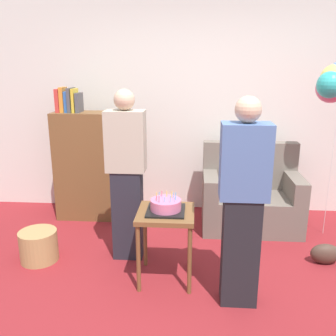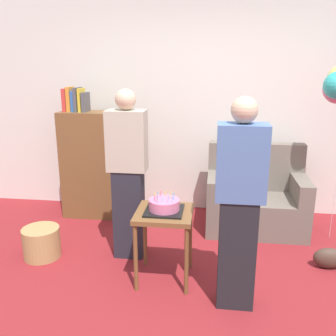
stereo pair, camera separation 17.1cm
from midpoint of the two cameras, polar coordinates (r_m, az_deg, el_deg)
name	(u,v)px [view 2 (the right image)]	position (r m, az deg, el deg)	size (l,w,h in m)	color
ground_plane	(190,299)	(3.19, 5.03, -19.53)	(8.00, 8.00, 0.00)	maroon
wall_back	(203,105)	(4.68, 6.54, 9.65)	(6.00, 0.10, 2.70)	silver
couch	(255,199)	(4.39, 14.42, -4.75)	(1.10, 0.70, 0.96)	#6B6056
bookshelf	(95,163)	(4.58, -10.13, 0.78)	(0.80, 0.36, 1.59)	brown
side_table	(164,222)	(3.18, 0.97, -8.40)	(0.48, 0.48, 0.64)	brown
birthday_cake	(164,206)	(3.12, 0.99, -5.88)	(0.32, 0.32, 0.17)	black
person_blowing_candles	(128,175)	(3.49, -4.83, -1.06)	(0.36, 0.22, 1.63)	#23232D
person_holding_cake	(239,205)	(2.81, 12.67, -5.64)	(0.36, 0.22, 1.63)	black
wicker_basket	(42,242)	(3.87, -17.75, -10.92)	(0.36, 0.36, 0.30)	#A88451
handbag	(329,258)	(3.87, 24.78, -12.55)	(0.28, 0.14, 0.20)	#473328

